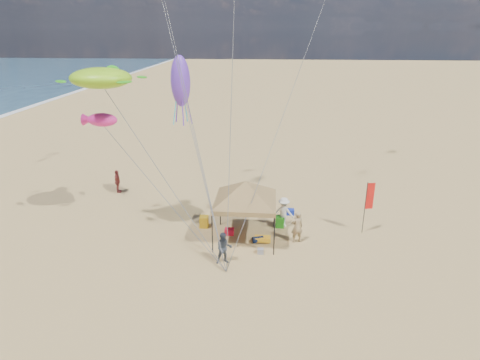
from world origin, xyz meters
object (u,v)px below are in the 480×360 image
at_px(person_near_a, 297,227).
at_px(canopy_tent, 245,183).
at_px(person_near_c, 284,212).
at_px(person_far_a, 117,181).
at_px(chair_yellow, 204,222).
at_px(cooler_blue, 290,212).
at_px(person_near_b, 224,248).
at_px(cooler_red, 229,232).
at_px(beach_cart, 263,239).
at_px(feather_flag, 369,199).
at_px(chair_green, 280,222).

bearing_deg(person_near_a, canopy_tent, -20.26).
relative_size(person_near_c, person_far_a, 1.11).
height_order(chair_yellow, person_far_a, person_far_a).
relative_size(chair_yellow, person_far_a, 0.41).
bearing_deg(cooler_blue, person_near_b, -120.83).
height_order(cooler_blue, chair_yellow, chair_yellow).
bearing_deg(cooler_red, person_near_a, -8.21).
relative_size(cooler_red, person_near_b, 0.31).
bearing_deg(beach_cart, cooler_blue, 65.57).
bearing_deg(cooler_blue, cooler_red, -140.84).
xyz_separation_m(person_near_a, person_near_c, (-0.70, 1.86, -0.00)).
height_order(canopy_tent, beach_cart, canopy_tent).
height_order(canopy_tent, person_near_b, canopy_tent).
bearing_deg(person_near_a, person_near_b, 15.82).
height_order(feather_flag, person_near_a, feather_flag).
distance_m(chair_green, person_near_a, 2.09).
bearing_deg(chair_green, cooler_red, -157.78).
bearing_deg(canopy_tent, beach_cart, -17.50).
bearing_deg(person_near_b, chair_green, 41.01).
height_order(feather_flag, person_near_b, feather_flag).
relative_size(feather_flag, cooler_red, 5.96).
relative_size(canopy_tent, person_near_a, 3.51).
xyz_separation_m(chair_green, chair_yellow, (-4.61, -0.36, 0.00)).
distance_m(canopy_tent, feather_flag, 7.28).
xyz_separation_m(canopy_tent, person_near_b, (-0.91, -2.66, -2.56)).
bearing_deg(canopy_tent, person_near_a, -2.83).
xyz_separation_m(chair_yellow, beach_cart, (3.61, -1.59, -0.15)).
relative_size(canopy_tent, person_near_b, 3.85).
distance_m(chair_green, person_far_a, 12.69).
bearing_deg(cooler_blue, chair_yellow, -158.09).
height_order(feather_flag, chair_green, feather_flag).
bearing_deg(cooler_red, chair_green, 22.22).
distance_m(person_near_c, person_far_a, 12.85).
xyz_separation_m(chair_yellow, person_near_a, (5.52, -1.42, 0.60)).
xyz_separation_m(cooler_red, chair_yellow, (-1.63, 0.86, 0.16)).
xyz_separation_m(cooler_red, person_near_c, (3.19, 1.29, 0.76)).
bearing_deg(chair_green, person_far_a, 158.50).
height_order(chair_green, person_near_b, person_near_b).
height_order(cooler_red, chair_green, chair_green).
bearing_deg(person_near_c, beach_cart, 73.72).
xyz_separation_m(feather_flag, cooler_red, (-8.01, -0.86, -1.95)).
xyz_separation_m(feather_flag, chair_yellow, (-9.64, -0.00, -1.79)).
height_order(chair_green, person_near_a, person_near_a).
bearing_deg(person_near_c, person_near_b, 68.88).
xyz_separation_m(feather_flag, person_near_b, (-7.96, -3.94, -1.28)).
bearing_deg(cooler_blue, chair_green, -111.44).
distance_m(beach_cart, person_far_a, 12.67).
xyz_separation_m(cooler_red, cooler_blue, (3.67, 2.99, 0.00)).
bearing_deg(beach_cart, cooler_red, 159.58).
bearing_deg(feather_flag, person_near_b, -153.68).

